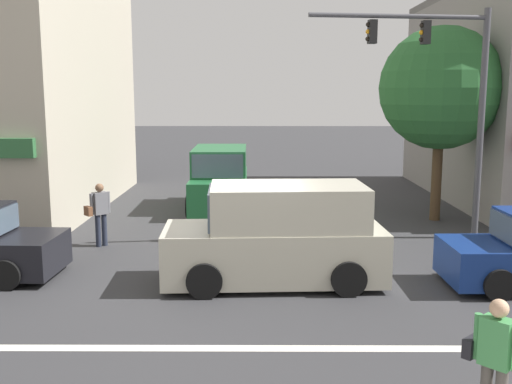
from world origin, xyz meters
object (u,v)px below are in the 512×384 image
street_tree (441,88)px  traffic_light_mast (449,86)px  utility_pole_far_right (471,79)px  pedestrian_foreground_with_bag (494,358)px  van_parked_curbside (220,180)px  pedestrian_mid_crossing (99,211)px  van_waiting_far (278,237)px

street_tree → traffic_light_mast: size_ratio=0.97×
street_tree → traffic_light_mast: 2.57m
utility_pole_far_right → pedestrian_foreground_with_bag: size_ratio=5.20×
van_parked_curbside → pedestrian_mid_crossing: (-2.82, -5.21, -0.05)m
traffic_light_mast → street_tree: bearing=77.6°
street_tree → traffic_light_mast: (-0.55, -2.51, 0.05)m
utility_pole_far_right → van_waiting_far: size_ratio=1.85×
van_waiting_far → traffic_light_mast: bearing=40.2°
utility_pole_far_right → pedestrian_mid_crossing: size_ratio=5.20×
van_waiting_far → van_parked_curbside: 8.46m
pedestrian_mid_crossing → utility_pole_far_right: bearing=30.3°
street_tree → pedestrian_foreground_with_bag: 12.84m
traffic_light_mast → utility_pole_far_right: bearing=66.1°
van_parked_curbside → pedestrian_foreground_with_bag: van_parked_curbside is taller
pedestrian_foreground_with_bag → pedestrian_mid_crossing: same height
traffic_light_mast → van_parked_curbside: traffic_light_mast is taller
street_tree → van_waiting_far: bearing=-128.9°
van_parked_curbside → pedestrian_mid_crossing: bearing=-118.4°
traffic_light_mast → pedestrian_foreground_with_bag: size_ratio=3.71×
van_waiting_far → street_tree: bearing=51.1°
van_waiting_far → pedestrian_foreground_with_bag: (2.34, -5.68, -0.05)m
utility_pole_far_right → pedestrian_foreground_with_bag: (-5.02, -15.73, -3.54)m
van_parked_curbside → traffic_light_mast: bearing=-34.2°
traffic_light_mast → pedestrian_foreground_with_bag: 10.38m
utility_pole_far_right → pedestrian_mid_crossing: 14.28m
van_waiting_far → van_parked_curbside: bearing=102.0°
traffic_light_mast → van_parked_curbside: bearing=145.8°
utility_pole_far_right → van_waiting_far: (-7.36, -10.05, -3.49)m
street_tree → traffic_light_mast: traffic_light_mast is taller
utility_pole_far_right → pedestrian_foreground_with_bag: 16.88m
utility_pole_far_right → traffic_light_mast: utility_pole_far_right is taller
van_waiting_far → pedestrian_mid_crossing: 5.51m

